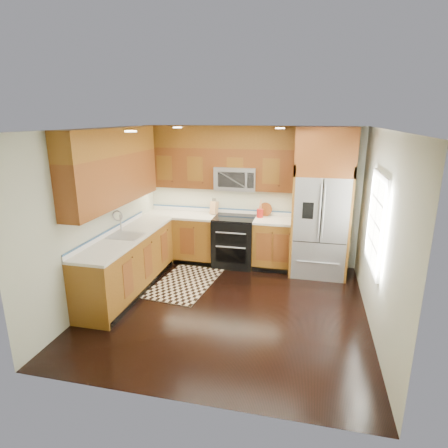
% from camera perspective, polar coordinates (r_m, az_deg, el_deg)
% --- Properties ---
extents(ground, '(4.00, 4.00, 0.00)m').
position_cam_1_polar(ground, '(5.76, 0.63, -12.54)').
color(ground, black).
rests_on(ground, ground).
extents(wall_back, '(4.00, 0.02, 2.60)m').
position_cam_1_polar(wall_back, '(7.17, 4.12, 4.32)').
color(wall_back, beige).
rests_on(wall_back, ground).
extents(wall_left, '(0.02, 4.00, 2.60)m').
position_cam_1_polar(wall_left, '(6.00, -18.34, 1.19)').
color(wall_left, beige).
rests_on(wall_left, ground).
extents(wall_right, '(0.02, 4.00, 2.60)m').
position_cam_1_polar(wall_right, '(5.23, 22.62, -1.38)').
color(wall_right, beige).
rests_on(wall_right, ground).
extents(window, '(0.04, 1.10, 1.30)m').
position_cam_1_polar(window, '(5.39, 22.17, 0.27)').
color(window, white).
rests_on(window, ground).
extents(base_cabinets, '(2.85, 3.00, 0.90)m').
position_cam_1_polar(base_cabinets, '(6.69, -8.06, -4.27)').
color(base_cabinets, brown).
rests_on(base_cabinets, ground).
extents(countertop, '(2.86, 3.01, 0.04)m').
position_cam_1_polar(countertop, '(6.59, -6.71, -0.21)').
color(countertop, silver).
rests_on(countertop, base_cabinets).
extents(upper_cabinets, '(2.85, 3.00, 1.15)m').
position_cam_1_polar(upper_cabinets, '(6.46, -7.33, 9.45)').
color(upper_cabinets, brown).
rests_on(upper_cabinets, ground).
extents(range, '(0.76, 0.67, 0.95)m').
position_cam_1_polar(range, '(7.11, 1.57, -2.68)').
color(range, black).
rests_on(range, ground).
extents(microwave, '(0.76, 0.40, 0.42)m').
position_cam_1_polar(microwave, '(6.95, 1.86, 7.00)').
color(microwave, '#B2B2B7').
rests_on(microwave, ground).
extents(refrigerator, '(0.98, 0.75, 2.60)m').
position_cam_1_polar(refrigerator, '(6.73, 14.62, 3.08)').
color(refrigerator, '#B2B2B7').
rests_on(refrigerator, ground).
extents(sink_faucet, '(0.54, 0.44, 0.37)m').
position_cam_1_polar(sink_faucet, '(6.14, -14.89, -1.18)').
color(sink_faucet, '#B2B2B7').
rests_on(sink_faucet, countertop).
extents(rug, '(1.05, 1.58, 0.01)m').
position_cam_1_polar(rug, '(6.54, -5.97, -8.90)').
color(rug, black).
rests_on(rug, ground).
extents(knife_block, '(0.14, 0.17, 0.31)m').
position_cam_1_polar(knife_block, '(7.22, -1.51, 2.53)').
color(knife_block, tan).
rests_on(knife_block, countertop).
extents(utensil_crock, '(0.13, 0.13, 0.34)m').
position_cam_1_polar(utensil_crock, '(6.99, 5.51, 1.93)').
color(utensil_crock, '#A61914').
rests_on(utensil_crock, countertop).
extents(cutting_board, '(0.33, 0.33, 0.02)m').
position_cam_1_polar(cutting_board, '(7.14, 6.31, 1.31)').
color(cutting_board, brown).
rests_on(cutting_board, countertop).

